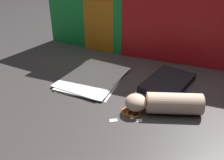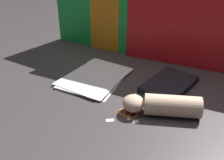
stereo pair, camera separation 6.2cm
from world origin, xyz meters
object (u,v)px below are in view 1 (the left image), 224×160
scissors (134,108)px  hand_forearm (165,103)px  book_closed (168,82)px  paper_stack (94,78)px

scissors → hand_forearm: bearing=13.4°
book_closed → hand_forearm: 0.20m
book_closed → scissors: (-0.07, -0.23, -0.01)m
hand_forearm → book_closed: bearing=99.9°
paper_stack → scissors: paper_stack is taller
book_closed → scissors: bearing=-108.1°
paper_stack → hand_forearm: bearing=-18.4°
scissors → hand_forearm: 0.12m
scissors → hand_forearm: hand_forearm is taller
hand_forearm → scissors: bearing=-166.6°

